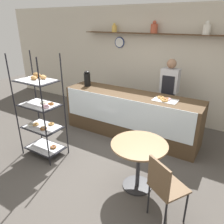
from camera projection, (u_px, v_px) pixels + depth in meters
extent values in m
plane|color=#4C4742|center=(100.00, 160.00, 3.96)|extent=(14.00, 14.00, 0.00)
cube|color=beige|center=(155.00, 64.00, 5.34)|extent=(10.00, 0.06, 2.70)
cube|color=#4C331E|center=(155.00, 34.00, 4.95)|extent=(3.78, 0.24, 0.02)
cylinder|color=gold|center=(114.00, 29.00, 5.44)|extent=(0.12, 0.12, 0.16)
sphere|color=gold|center=(114.00, 24.00, 5.40)|extent=(0.07, 0.07, 0.07)
cylinder|color=#B24C33|center=(154.00, 29.00, 4.92)|extent=(0.16, 0.16, 0.20)
sphere|color=#B24C33|center=(155.00, 23.00, 4.87)|extent=(0.09, 0.09, 0.09)
cylinder|color=silver|center=(207.00, 30.00, 4.38)|extent=(0.15, 0.15, 0.20)
sphere|color=silver|center=(208.00, 23.00, 4.34)|extent=(0.08, 0.08, 0.08)
cylinder|color=navy|center=(120.00, 42.00, 5.60)|extent=(0.27, 0.03, 0.27)
cylinder|color=white|center=(119.00, 42.00, 5.59)|extent=(0.23, 0.00, 0.23)
cube|color=#4C3823|center=(130.00, 115.00, 4.68)|extent=(2.92, 0.71, 0.95)
cube|color=silver|center=(122.00, 113.00, 4.33)|extent=(2.80, 0.01, 0.61)
cylinder|color=black|center=(15.00, 108.00, 3.81)|extent=(0.02, 0.02, 1.87)
cylinder|color=black|center=(44.00, 117.00, 3.46)|extent=(0.02, 0.02, 1.87)
cylinder|color=black|center=(36.00, 100.00, 4.18)|extent=(0.02, 0.02, 1.87)
cylinder|color=black|center=(65.00, 108.00, 3.83)|extent=(0.02, 0.02, 1.87)
cube|color=black|center=(45.00, 148.00, 4.13)|extent=(0.69, 0.45, 0.01)
cube|color=silver|center=(45.00, 147.00, 4.13)|extent=(0.61, 0.40, 0.01)
torus|color=brown|center=(53.00, 147.00, 4.08)|extent=(0.11, 0.11, 0.04)
torus|color=#EAB2C1|center=(54.00, 146.00, 4.11)|extent=(0.12, 0.12, 0.03)
cube|color=black|center=(43.00, 127.00, 3.97)|extent=(0.69, 0.45, 0.01)
cube|color=silver|center=(42.00, 127.00, 3.96)|extent=(0.61, 0.40, 0.01)
torus|color=tan|center=(51.00, 124.00, 4.02)|extent=(0.11, 0.11, 0.03)
torus|color=tan|center=(35.00, 124.00, 4.01)|extent=(0.13, 0.13, 0.03)
torus|color=silver|center=(31.00, 125.00, 3.99)|extent=(0.12, 0.12, 0.03)
torus|color=brown|center=(44.00, 128.00, 3.85)|extent=(0.12, 0.12, 0.04)
torus|color=silver|center=(44.00, 127.00, 3.88)|extent=(0.10, 0.10, 0.03)
cube|color=black|center=(40.00, 105.00, 3.80)|extent=(0.69, 0.45, 0.01)
cube|color=silver|center=(39.00, 104.00, 3.80)|extent=(0.61, 0.40, 0.01)
torus|color=#EAB2C1|center=(46.00, 106.00, 3.64)|extent=(0.13, 0.13, 0.04)
torus|color=brown|center=(51.00, 104.00, 3.77)|extent=(0.11, 0.11, 0.03)
torus|color=silver|center=(43.00, 102.00, 3.82)|extent=(0.11, 0.11, 0.03)
cube|color=black|center=(36.00, 81.00, 3.63)|extent=(0.69, 0.45, 0.01)
cube|color=silver|center=(36.00, 80.00, 3.63)|extent=(0.61, 0.40, 0.01)
ellipsoid|color=olive|center=(34.00, 78.00, 3.62)|extent=(0.17, 0.13, 0.06)
ellipsoid|color=olive|center=(37.00, 75.00, 3.76)|extent=(0.21, 0.11, 0.09)
ellipsoid|color=#B27F47|center=(43.00, 77.00, 3.68)|extent=(0.17, 0.12, 0.07)
cube|color=#282833|center=(167.00, 111.00, 4.90)|extent=(0.22, 0.19, 0.92)
cube|color=#B2B2B7|center=(170.00, 80.00, 4.62)|extent=(0.37, 0.22, 0.50)
cube|color=black|center=(168.00, 86.00, 4.57)|extent=(0.26, 0.01, 0.42)
sphere|color=#8C664C|center=(172.00, 64.00, 4.49)|extent=(0.20, 0.20, 0.20)
cylinder|color=#262628|center=(137.00, 185.00, 3.35)|extent=(0.44, 0.44, 0.02)
cylinder|color=#333338|center=(138.00, 166.00, 3.21)|extent=(0.06, 0.06, 0.70)
cylinder|color=olive|center=(139.00, 145.00, 3.07)|extent=(0.81, 0.81, 0.02)
cylinder|color=black|center=(186.00, 207.00, 2.66)|extent=(0.02, 0.02, 0.47)
cylinder|color=black|center=(168.00, 191.00, 2.92)|extent=(0.02, 0.02, 0.47)
cylinder|color=black|center=(165.00, 218.00, 2.52)|extent=(0.02, 0.02, 0.47)
cylinder|color=black|center=(149.00, 199.00, 2.79)|extent=(0.02, 0.02, 0.47)
cube|color=brown|center=(169.00, 187.00, 2.63)|extent=(0.52, 0.52, 0.03)
cube|color=brown|center=(159.00, 178.00, 2.47)|extent=(0.32, 0.21, 0.40)
cylinder|color=black|center=(87.00, 80.00, 4.97)|extent=(0.15, 0.15, 0.30)
ellipsoid|color=black|center=(87.00, 72.00, 4.91)|extent=(0.12, 0.12, 0.06)
cube|color=white|center=(165.00, 100.00, 4.10)|extent=(0.45, 0.29, 0.01)
torus|color=brown|center=(166.00, 99.00, 4.10)|extent=(0.11, 0.11, 0.04)
torus|color=tan|center=(163.00, 99.00, 4.11)|extent=(0.11, 0.11, 0.03)
torus|color=#EAB2C1|center=(168.00, 99.00, 4.10)|extent=(0.12, 0.12, 0.03)
torus|color=tan|center=(165.00, 100.00, 4.03)|extent=(0.12, 0.12, 0.03)
torus|color=tan|center=(161.00, 97.00, 4.20)|extent=(0.13, 0.13, 0.04)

